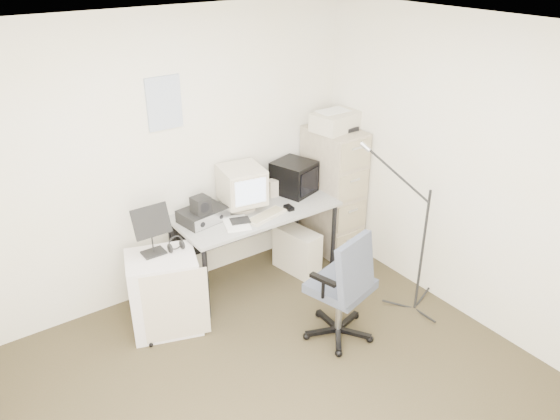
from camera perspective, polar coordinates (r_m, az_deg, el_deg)
floor at (r=4.17m, az=1.43°, el=-18.80°), size 3.60×3.60×0.01m
ceiling at (r=2.96m, az=2.00°, el=17.57°), size 3.60×3.60×0.01m
wall_back at (r=4.81m, az=-11.31°, el=5.22°), size 3.60×0.02×2.50m
wall_right at (r=4.60m, az=20.00°, el=3.04°), size 0.02×3.60×2.50m
wall_calendar at (r=4.64m, az=-12.02°, el=10.87°), size 0.30×0.02×0.44m
filing_cabinet at (r=5.58m, az=5.52°, el=1.98°), size 0.40×0.60×1.30m
printer at (r=5.31m, az=5.86°, el=9.21°), size 0.49×0.37×0.17m
desk at (r=5.18m, az=-2.47°, el=-3.53°), size 1.50×0.70×0.73m
crt_monitor at (r=4.94m, az=-4.00°, el=2.27°), size 0.42×0.44×0.40m
crt_tv at (r=5.29m, az=1.47°, el=3.45°), size 0.43×0.45×0.31m
desk_speaker at (r=5.23m, az=-0.79°, el=2.30°), size 0.10×0.10×0.16m
keyboard at (r=4.86m, az=-1.44°, el=-0.62°), size 0.42×0.23×0.02m
mouse at (r=4.99m, az=0.94°, el=0.24°), size 0.07×0.11×0.03m
radio_receiver at (r=4.83m, az=-8.06°, el=-0.50°), size 0.43×0.34×0.11m
radio_speaker at (r=4.72m, az=-8.30°, el=0.56°), size 0.16×0.15×0.14m
papers at (r=4.75m, az=-4.59°, el=-1.39°), size 0.28×0.33×0.02m
pc_tower at (r=5.34m, az=1.79°, el=-4.26°), size 0.29×0.50×0.45m
office_chair at (r=4.39m, az=6.35°, el=-7.68°), size 0.71×0.71×1.01m
side_cart at (r=4.65m, az=-12.00°, el=-8.42°), size 0.66×0.59×0.68m
music_stand at (r=4.42m, az=-13.33°, el=-2.02°), size 0.33×0.24×0.43m
headphones at (r=4.51m, az=-10.82°, el=-3.66°), size 0.17×0.17×0.02m
mic_stand at (r=4.70m, az=14.88°, el=-2.41°), size 0.03×0.03×1.51m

